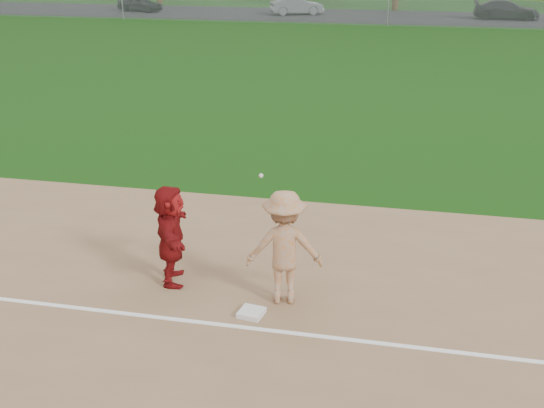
% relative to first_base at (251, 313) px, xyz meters
% --- Properties ---
extents(ground, '(160.00, 160.00, 0.00)m').
position_rel_first_base_xyz_m(ground, '(-0.05, 0.39, -0.06)').
color(ground, '#123C0B').
rests_on(ground, ground).
extents(foul_line, '(60.00, 0.10, 0.01)m').
position_rel_first_base_xyz_m(foul_line, '(-0.05, -0.41, -0.04)').
color(foul_line, white).
rests_on(foul_line, infield_dirt).
extents(parking_asphalt, '(120.00, 10.00, 0.01)m').
position_rel_first_base_xyz_m(parking_asphalt, '(-0.05, 46.39, -0.06)').
color(parking_asphalt, black).
rests_on(parking_asphalt, ground).
extents(first_base, '(0.45, 0.45, 0.09)m').
position_rel_first_base_xyz_m(first_base, '(0.00, 0.00, 0.00)').
color(first_base, white).
rests_on(first_base, infield_dirt).
extents(base_runner, '(1.08, 1.82, 1.88)m').
position_rel_first_base_xyz_m(base_runner, '(-1.71, 0.88, 0.89)').
color(base_runner, maroon).
rests_on(base_runner, infield_dirt).
extents(car_left, '(4.12, 2.41, 1.32)m').
position_rel_first_base_xyz_m(car_left, '(-20.93, 45.89, 0.60)').
color(car_left, black).
rests_on(car_left, parking_asphalt).
extents(car_mid, '(4.47, 3.01, 1.39)m').
position_rel_first_base_xyz_m(car_mid, '(-7.64, 46.30, 0.64)').
color(car_mid, slate).
rests_on(car_mid, parking_asphalt).
extents(car_right, '(4.90, 2.08, 1.41)m').
position_rel_first_base_xyz_m(car_right, '(8.52, 46.40, 0.65)').
color(car_right, black).
rests_on(car_right, parking_asphalt).
extents(first_base_play, '(1.43, 0.99, 2.34)m').
position_rel_first_base_xyz_m(first_base_play, '(0.43, 0.62, 0.97)').
color(first_base_play, '#969698').
rests_on(first_base_play, infield_dirt).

